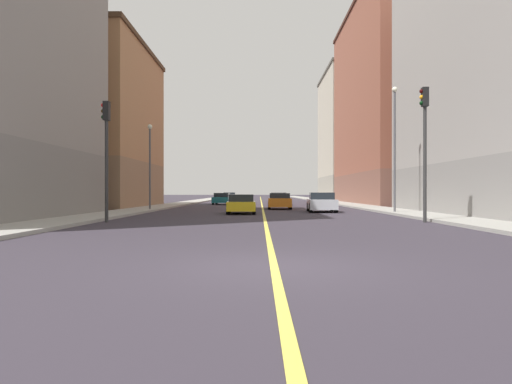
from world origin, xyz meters
The scene contains 17 objects.
ground_plane centered at (0.00, 0.00, 0.00)m, with size 400.00×400.00×0.00m, color #332D37.
sidewalk_left centered at (9.33, 49.00, 0.07)m, with size 2.80×168.00×0.15m, color #9E9B93.
sidewalk_right centered at (-9.33, 49.00, 0.07)m, with size 2.80×168.00×0.15m, color #9E9B93.
lane_center_stripe centered at (0.00, 49.00, 0.01)m, with size 0.16×154.00×0.01m, color #E5D14C.
building_left_mid centered at (16.41, 46.05, 11.80)m, with size 11.67×26.15×23.58m.
building_left_far centered at (16.41, 68.95, 10.75)m, with size 11.67×18.24×21.48m.
building_right_midblock centered at (-16.41, 33.45, 7.48)m, with size 11.67×16.07×14.93m.
traffic_light_left_near centered at (7.51, 12.85, 4.10)m, with size 0.40×0.32×6.37m.
traffic_light_right_near centered at (-7.54, 12.85, 3.73)m, with size 0.40×0.32×5.73m.
street_lamp_left_near centered at (8.53, 21.12, 4.99)m, with size 0.36×0.36×8.13m.
street_lamp_right_near centered at (-8.53, 25.73, 4.07)m, with size 0.36×0.36×6.37m.
car_white centered at (-4.47, 55.69, 0.65)m, with size 1.95×4.27×1.34m.
car_silver centered at (4.17, 24.02, 0.67)m, with size 2.11×4.22×1.39m.
car_yellow centered at (-1.49, 21.64, 0.63)m, with size 1.97×4.36×1.27m.
car_orange centered at (1.41, 29.54, 0.66)m, with size 2.01×4.16×1.32m.
car_maroon centered at (1.76, 40.02, 0.67)m, with size 1.94×4.22×1.35m.
car_teal centered at (-4.49, 43.26, 0.65)m, with size 2.02×4.45×1.31m.
Camera 1 is at (-0.29, -8.97, 1.45)m, focal length 32.43 mm.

